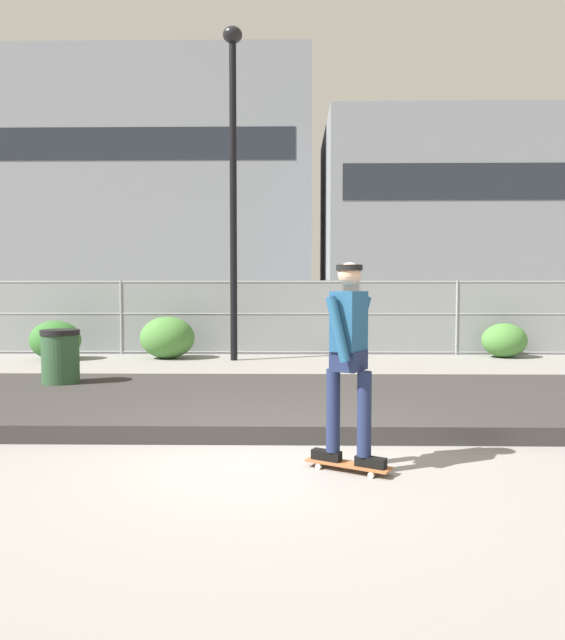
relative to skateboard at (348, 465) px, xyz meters
name	(u,v)px	position (x,y,z in m)	size (l,w,h in m)	color
ground_plane	(282,460)	(-0.61, 0.34, -0.06)	(120.00, 120.00, 0.00)	gray
gravel_berm	(285,401)	(-0.61, 2.79, 0.04)	(11.68, 3.84, 0.20)	#33302D
skateboard	(348,465)	(0.00, 0.00, 0.00)	(0.80, 0.56, 0.07)	#9E5B33
skater	(349,349)	(0.00, 0.00, 1.07)	(0.68, 0.62, 1.84)	black
chain_fence	(288,317)	(-0.61, 9.41, 0.88)	(25.15, 0.06, 1.85)	gray
street_lamp	(233,158)	(-1.85, 8.23, 4.55)	(0.44, 0.44, 7.50)	black
parked_car_near	(105,315)	(-6.18, 12.47, 0.78)	(4.48, 2.10, 1.66)	#B7BABF
parked_car_mid	(332,315)	(0.69, 12.41, 0.78)	(4.43, 2.00, 1.66)	maroon
parked_car_far	(523,315)	(6.51, 12.82, 0.78)	(4.55, 2.26, 1.66)	navy
library_building	(130,187)	(-14.51, 46.18, 10.16)	(30.98, 10.71, 20.43)	slate
office_block	(454,219)	(12.57, 43.36, 7.11)	(20.90, 14.69, 14.33)	slate
shrub_left	(55,340)	(-6.01, 8.28, 0.40)	(1.18, 0.96, 0.91)	#336B2D
shrub_center	(167,338)	(-3.45, 8.52, 0.44)	(1.28, 1.05, 0.99)	#477F38
shrub_right	(504,340)	(4.55, 8.85, 0.35)	(1.06, 0.87, 0.82)	#477F38
trash_bin	(61,363)	(-4.10, 3.71, 0.46)	(0.59, 0.59, 1.03)	#2D5133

